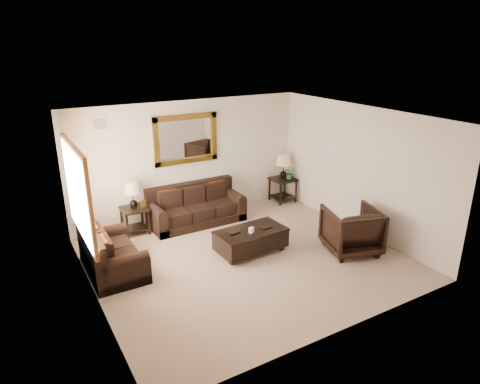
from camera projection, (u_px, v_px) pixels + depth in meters
room at (246, 192)px, 7.67m from camera, size 5.51×5.01×2.71m
window at (78, 193)px, 7.06m from camera, size 0.07×1.96×1.66m
mirror at (186, 139)px, 9.47m from camera, size 1.50×0.06×1.10m
air_vent at (100, 124)px, 8.45m from camera, size 0.25×0.02×0.18m
sofa at (196, 209)px, 9.68m from camera, size 2.11×0.91×0.86m
loveseat at (110, 256)px, 7.58m from camera, size 0.90×1.52×0.85m
end_table_left at (133, 200)px, 8.97m from camera, size 0.53×0.53×1.17m
end_table_right at (283, 171)px, 10.76m from camera, size 0.57×0.57×1.24m
coffee_table at (251, 238)px, 8.32m from camera, size 1.40×0.81×0.58m
armchair at (351, 228)px, 8.28m from camera, size 1.19×1.14×0.99m
potted_plant at (290, 174)px, 10.76m from camera, size 0.28×0.31×0.24m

